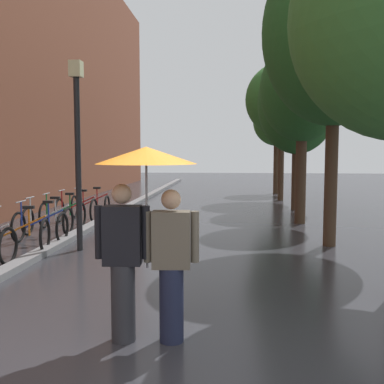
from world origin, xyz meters
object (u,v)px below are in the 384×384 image
street_tree_5 (277,122)px  street_lamp_post (78,140)px  parked_bicycle_2 (19,235)px  parked_bicycle_4 (48,220)px  street_tree_1 (335,32)px  parked_bicycle_7 (91,206)px  parked_bicycle_3 (40,226)px  parked_bicycle_6 (77,209)px  street_tree_3 (297,104)px  couple_under_umbrella (146,216)px  street_tree_2 (303,91)px  parked_bicycle_5 (63,214)px  street_tree_4 (282,100)px

street_tree_5 → street_lamp_post: bearing=-111.8°
parked_bicycle_2 → parked_bicycle_4: size_ratio=1.07×
street_tree_1 → parked_bicycle_7: bearing=150.5°
parked_bicycle_3 → parked_bicycle_6: (-0.20, 2.95, 0.00)m
street_tree_3 → couple_under_umbrella: street_tree_3 is taller
couple_under_umbrella → parked_bicycle_4: bearing=121.4°
parked_bicycle_7 → street_lamp_post: 5.08m
street_tree_3 → parked_bicycle_3: 9.76m
street_tree_2 → parked_bicycle_5: (-6.45, -1.46, -3.37)m
street_tree_5 → parked_bicycle_5: bearing=-121.8°
parked_bicycle_4 → street_lamp_post: (1.33, -1.53, 1.90)m
parked_bicycle_2 → parked_bicycle_7: 4.91m
parked_bicycle_4 → parked_bicycle_6: bearing=90.3°
street_tree_4 → parked_bicycle_4: size_ratio=5.29×
street_tree_4 → parked_bicycle_6: bearing=-135.0°
parked_bicycle_3 → parked_bicycle_4: same height
street_tree_2 → street_tree_5: (0.25, 9.34, -0.26)m
street_lamp_post → street_tree_5: bearing=68.2°
street_tree_5 → street_tree_2: bearing=-91.5°
street_tree_4 → street_lamp_post: size_ratio=1.49×
street_tree_1 → parked_bicycle_2: street_tree_1 is taller
street_tree_3 → street_tree_5: size_ratio=1.17×
parked_bicycle_2 → street_tree_3: bearing=48.7°
street_tree_4 → street_lamp_post: (-5.23, -10.17, -1.92)m
street_tree_2 → street_lamp_post: 6.67m
parked_bicycle_2 → parked_bicycle_4: 1.89m
street_tree_4 → parked_bicycle_2: (-6.35, -10.52, -3.82)m
parked_bicycle_4 → parked_bicycle_6: 2.08m
parked_bicycle_3 → parked_bicycle_4: (-0.19, 0.87, 0.00)m
street_tree_3 → parked_bicycle_2: street_tree_3 is taller
parked_bicycle_7 → couple_under_umbrella: (3.44, -8.85, 0.99)m
parked_bicycle_6 → couple_under_umbrella: couple_under_umbrella is taller
parked_bicycle_3 → parked_bicycle_6: size_ratio=1.00×
street_lamp_post → parked_bicycle_5: bearing=117.7°
parked_bicycle_4 → couple_under_umbrella: 6.89m
street_tree_2 → parked_bicycle_6: street_tree_2 is taller
street_tree_5 → parked_bicycle_2: street_tree_5 is taller
street_tree_1 → street_tree_5: size_ratio=1.38×
parked_bicycle_2 → couple_under_umbrella: couple_under_umbrella is taller
parked_bicycle_4 → street_lamp_post: bearing=-49.1°
street_tree_1 → street_tree_3: street_tree_1 is taller
street_tree_5 → parked_bicycle_3: (-6.49, -12.70, -3.11)m
parked_bicycle_7 → street_lamp_post: street_lamp_post is taller
street_tree_3 → street_tree_5: street_tree_3 is taller
street_tree_1 → street_lamp_post: street_tree_1 is taller
parked_bicycle_3 → parked_bicycle_5: 1.92m
street_tree_1 → street_tree_5: (0.09, 12.47, -1.04)m
street_tree_5 → parked_bicycle_4: bearing=-119.5°
parked_bicycle_4 → parked_bicycle_3: bearing=-77.7°
parked_bicycle_4 → street_tree_4: bearing=52.8°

